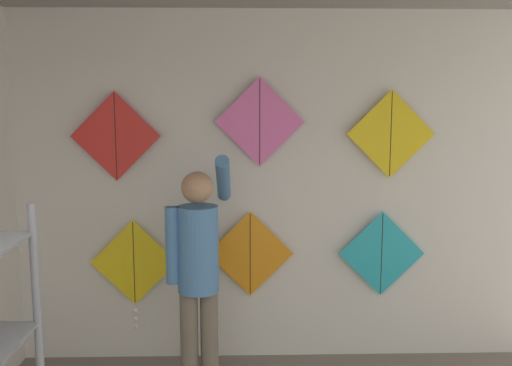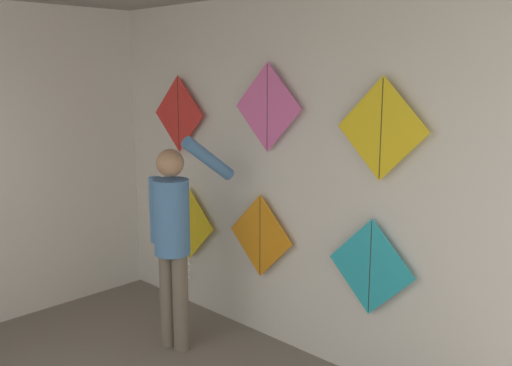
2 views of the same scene
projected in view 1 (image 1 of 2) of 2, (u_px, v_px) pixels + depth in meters
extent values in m
cube|color=silver|center=(257.00, 189.00, 4.57)|extent=(4.63, 0.06, 2.80)
cylinder|color=#726656|center=(189.00, 346.00, 3.99)|extent=(0.13, 0.13, 0.80)
cylinder|color=#726656|center=(210.00, 344.00, 4.02)|extent=(0.13, 0.13, 0.80)
cylinder|color=#4C7FB7|center=(198.00, 249.00, 3.91)|extent=(0.28, 0.28, 0.60)
sphere|color=tan|center=(197.00, 187.00, 3.84)|extent=(0.22, 0.22, 0.22)
cylinder|color=#4C7FB7|center=(173.00, 245.00, 3.87)|extent=(0.10, 0.10, 0.53)
cylinder|color=#4C7FB7|center=(223.00, 179.00, 4.08)|extent=(0.10, 0.49, 0.39)
cube|color=yellow|center=(134.00, 262.00, 4.54)|extent=(0.69, 0.01, 0.69)
cylinder|color=black|center=(134.00, 263.00, 4.54)|extent=(0.01, 0.01, 0.66)
sphere|color=white|center=(135.00, 310.00, 4.59)|extent=(0.04, 0.04, 0.04)
sphere|color=white|center=(136.00, 319.00, 4.60)|extent=(0.04, 0.04, 0.04)
sphere|color=white|center=(136.00, 327.00, 4.61)|extent=(0.04, 0.04, 0.04)
cube|color=orange|center=(250.00, 254.00, 4.56)|extent=(0.69, 0.01, 0.69)
cylinder|color=black|center=(250.00, 254.00, 4.55)|extent=(0.01, 0.01, 0.66)
cube|color=#28B2C6|center=(382.00, 254.00, 4.58)|extent=(0.69, 0.01, 0.69)
cylinder|color=black|center=(382.00, 254.00, 4.58)|extent=(0.01, 0.01, 0.66)
cube|color=red|center=(115.00, 136.00, 4.39)|extent=(0.69, 0.01, 0.69)
cylinder|color=black|center=(115.00, 136.00, 4.39)|extent=(0.01, 0.01, 0.66)
cube|color=pink|center=(260.00, 122.00, 4.41)|extent=(0.69, 0.01, 0.69)
cylinder|color=black|center=(260.00, 122.00, 4.40)|extent=(0.01, 0.01, 0.66)
cube|color=yellow|center=(391.00, 134.00, 4.45)|extent=(0.69, 0.01, 0.69)
cylinder|color=black|center=(391.00, 134.00, 4.44)|extent=(0.01, 0.01, 0.66)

